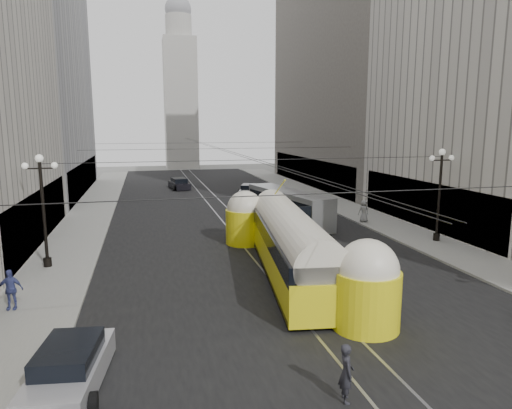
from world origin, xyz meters
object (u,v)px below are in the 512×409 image
streetcar (290,242)px  pedestrian_sidewalk_left (10,289)px  city_bus (288,205)px  pedestrian_crossing_a (346,373)px  pedestrian_sidewalk_right (364,211)px  sedan_silver (70,368)px

streetcar → pedestrian_sidewalk_left: size_ratio=9.43×
city_bus → pedestrian_crossing_a: bearing=-103.8°
city_bus → pedestrian_sidewalk_left: bearing=-139.2°
city_bus → pedestrian_sidewalk_right: city_bus is taller
streetcar → pedestrian_sidewalk_left: bearing=-171.5°
city_bus → sedan_silver: size_ratio=2.31×
city_bus → pedestrian_sidewalk_right: 6.26m
pedestrian_crossing_a → pedestrian_sidewalk_left: bearing=60.7°
streetcar → city_bus: bearing=72.7°
pedestrian_crossing_a → sedan_silver: bearing=82.0°
streetcar → sedan_silver: bearing=-138.5°
pedestrian_sidewalk_left → pedestrian_crossing_a: bearing=-33.7°
pedestrian_sidewalk_right → pedestrian_sidewalk_left: pedestrian_sidewalk_right is taller
pedestrian_sidewalk_right → pedestrian_sidewalk_left: size_ratio=1.03×
sedan_silver → pedestrian_sidewalk_right: size_ratio=2.57×
streetcar → sedan_silver: streetcar is taller
city_bus → pedestrian_sidewalk_right: (5.92, -1.99, -0.41)m
streetcar → pedestrian_sidewalk_left: 13.57m
sedan_silver → streetcar: bearing=41.5°
sedan_silver → pedestrian_crossing_a: size_ratio=2.62×
sedan_silver → city_bus: bearing=57.3°
pedestrian_crossing_a → city_bus: bearing=-3.4°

